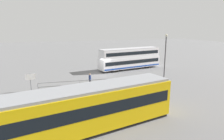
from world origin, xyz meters
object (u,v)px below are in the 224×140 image
object	(u,v)px
info_sign	(30,79)
street_lamp	(165,53)
pedestrian_crossing	(138,81)
tram_yellow	(81,110)
pedestrian_near_railing	(90,79)
double_decker_bus	(130,58)

from	to	relation	value
info_sign	street_lamp	bearing A→B (deg)	177.77
pedestrian_crossing	street_lamp	size ratio (longest dim) A/B	0.25
tram_yellow	street_lamp	bearing A→B (deg)	-143.53
tram_yellow	info_sign	size ratio (longest dim) A/B	6.74
pedestrian_near_railing	pedestrian_crossing	size ratio (longest dim) A/B	1.01
pedestrian_near_railing	street_lamp	xyz separation A→B (m)	(-10.97, 0.45, 2.91)
street_lamp	info_sign	bearing A→B (deg)	-2.23
double_decker_bus	tram_yellow	world-z (taller)	double_decker_bus
tram_yellow	pedestrian_near_railing	xyz separation A→B (m)	(-3.07, -10.83, -0.77)
tram_yellow	street_lamp	world-z (taller)	street_lamp
tram_yellow	info_sign	xyz separation A→B (m)	(4.06, -11.09, -0.21)
tram_yellow	street_lamp	distance (m)	17.60
double_decker_bus	info_sign	distance (m)	18.25
double_decker_bus	tram_yellow	size ratio (longest dim) A/B	0.81
pedestrian_near_railing	street_lamp	world-z (taller)	street_lamp
double_decker_bus	pedestrian_crossing	distance (m)	11.49
double_decker_bus	pedestrian_crossing	size ratio (longest dim) A/B	7.26
tram_yellow	double_decker_bus	bearing A→B (deg)	-123.40
double_decker_bus	info_sign	size ratio (longest dim) A/B	5.47
double_decker_bus	street_lamp	world-z (taller)	street_lamp
double_decker_bus	pedestrian_near_railing	distance (m)	12.39
info_sign	tram_yellow	bearing A→B (deg)	110.13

